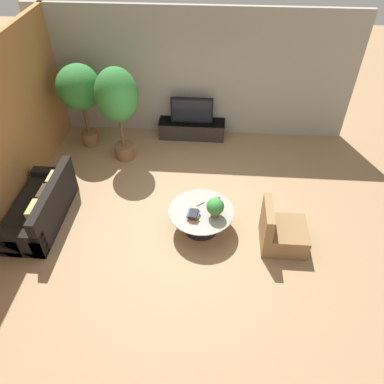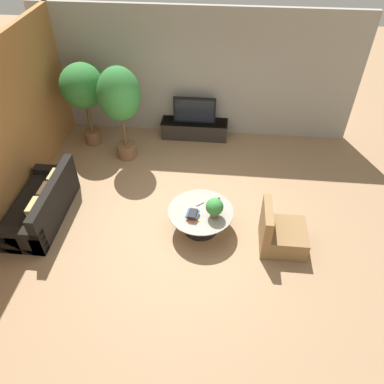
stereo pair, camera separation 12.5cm
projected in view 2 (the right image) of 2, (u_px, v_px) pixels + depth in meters
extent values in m
plane|color=#9E7A56|center=(181.00, 219.00, 7.26)|extent=(24.00, 24.00, 0.00)
cube|color=#A39E93|center=(196.00, 74.00, 8.68)|extent=(7.40, 0.12, 3.00)
cube|color=#2D2823|center=(194.00, 129.00, 9.30)|extent=(1.60, 0.48, 0.42)
cube|color=#2D2823|center=(194.00, 122.00, 9.17)|extent=(1.63, 0.50, 0.02)
cube|color=black|center=(195.00, 110.00, 8.95)|extent=(1.01, 0.08, 0.64)
cube|color=black|center=(194.00, 111.00, 8.92)|extent=(0.93, 0.00, 0.57)
cube|color=black|center=(195.00, 121.00, 9.16)|extent=(0.30, 0.13, 0.02)
cylinder|color=black|center=(200.00, 228.00, 7.08)|extent=(0.66, 0.66, 0.02)
cylinder|color=black|center=(201.00, 220.00, 6.94)|extent=(0.10, 0.10, 0.44)
cylinder|color=gray|center=(201.00, 211.00, 6.79)|extent=(1.20, 1.20, 0.02)
cube|color=black|center=(41.00, 209.00, 7.18)|extent=(0.84, 1.91, 0.42)
cube|color=black|center=(53.00, 194.00, 6.88)|extent=(0.16, 1.91, 0.42)
cube|color=black|center=(57.00, 178.00, 7.78)|extent=(0.84, 0.20, 0.54)
cube|color=black|center=(21.00, 240.00, 6.50)|extent=(0.84, 0.20, 0.54)
cube|color=tan|center=(54.00, 180.00, 7.25)|extent=(0.14, 0.36, 0.33)
cube|color=#422D1E|center=(45.00, 195.00, 6.92)|extent=(0.13, 0.38, 0.34)
cube|color=tan|center=(35.00, 211.00, 6.59)|extent=(0.14, 0.39, 0.36)
cube|color=olive|center=(283.00, 237.00, 6.65)|extent=(0.80, 0.76, 0.40)
cube|color=olive|center=(267.00, 219.00, 6.39)|extent=(0.14, 0.76, 0.46)
cylinder|color=brown|center=(93.00, 136.00, 9.13)|extent=(0.39, 0.39, 0.35)
cylinder|color=brown|center=(89.00, 118.00, 8.80)|extent=(0.08, 0.08, 0.65)
ellipsoid|color=#337F38|center=(83.00, 86.00, 8.25)|extent=(1.01, 1.01, 0.99)
cylinder|color=brown|center=(127.00, 150.00, 8.70)|extent=(0.44, 0.44, 0.34)
cylinder|color=brown|center=(124.00, 132.00, 8.37)|extent=(0.08, 0.08, 0.67)
ellipsoid|color=#337F38|center=(119.00, 94.00, 7.76)|extent=(0.91, 0.91, 1.17)
cylinder|color=brown|center=(214.00, 214.00, 6.65)|extent=(0.15, 0.15, 0.10)
sphere|color=#337F38|center=(215.00, 207.00, 6.53)|extent=(0.31, 0.31, 0.31)
cube|color=gold|center=(193.00, 216.00, 6.66)|extent=(0.24, 0.30, 0.02)
cube|color=#A32823|center=(192.00, 215.00, 6.64)|extent=(0.20, 0.27, 0.03)
cube|color=#2D4C84|center=(193.00, 214.00, 6.63)|extent=(0.23, 0.24, 0.03)
cube|color=#232326|center=(193.00, 213.00, 6.59)|extent=(0.17, 0.24, 0.03)
cube|color=black|center=(218.00, 201.00, 6.97)|extent=(0.08, 0.16, 0.02)
cube|color=gray|center=(200.00, 204.00, 6.91)|extent=(0.15, 0.14, 0.02)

